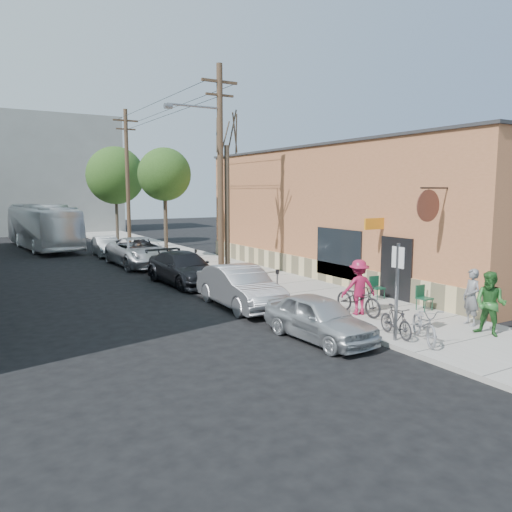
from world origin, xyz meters
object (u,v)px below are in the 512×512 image
parking_meter_near (277,280)px  car_1 (240,287)px  tree_bare (227,213)px  car_4 (106,246)px  parked_bike_b (424,324)px  patio_chair_a (378,288)px  car_0 (319,318)px  car_2 (184,268)px  patron_grey (472,297)px  car_3 (140,252)px  parked_bike_a (396,321)px  tree_leafy_mid (165,175)px  parking_meter_far (196,257)px  bus (42,227)px  cyclist (359,287)px  patron_green (490,304)px  tree_leafy_far (115,176)px  patio_chair_b (424,298)px  sign_post (397,283)px  utility_pole_near (219,169)px

parking_meter_near → car_1: (-1.45, 0.36, -0.20)m
tree_bare → car_4: tree_bare is taller
parked_bike_b → patio_chair_a: bearing=90.2°
car_0 → car_2: 10.35m
patron_grey → car_3: (-4.85, 18.56, -0.22)m
parked_bike_a → car_4: car_4 is taller
tree_leafy_mid → car_1: tree_leafy_mid is taller
tree_bare → car_2: 3.32m
car_0 → car_4: bearing=88.2°
car_2 → tree_bare: bearing=-20.8°
patron_grey → car_2: patron_grey is taller
patron_grey → car_1: size_ratio=0.38×
parking_meter_far → bus: (-5.07, 17.07, 0.71)m
parking_meter_far → parked_bike_b: 14.30m
tree_bare → car_1: tree_bare is taller
cyclist → car_0: bearing=42.5°
parking_meter_near → patio_chair_a: 4.03m
patron_green → tree_bare: bearing=178.0°
patron_grey → parking_meter_near: bearing=-134.8°
tree_leafy_far → patio_chair_b: tree_leafy_far is taller
parked_bike_a → car_2: (-1.84, 11.62, 0.14)m
parked_bike_a → tree_leafy_mid: bearing=101.2°
car_2 → patio_chair_a: bearing=-59.3°
parking_meter_near → bus: size_ratio=0.10×
sign_post → patio_chair_b: 4.35m
tree_leafy_mid → patio_chair_a: bearing=-78.5°
parking_meter_far → car_3: (-1.45, 4.75, -0.15)m
tree_leafy_mid → car_2: size_ratio=1.31×
utility_pole_near → cyclist: size_ratio=5.23×
tree_leafy_far → patron_grey: (2.85, -30.72, -4.54)m
tree_leafy_mid → car_0: 18.73m
car_1 → utility_pole_near: bearing=74.0°
tree_bare → car_4: 13.31m
parking_meter_far → car_1: (-1.45, -7.38, -0.20)m
car_4 → parked_bike_a: bearing=-80.1°
parked_bike_b → bus: (-5.77, 31.35, 1.03)m
tree_leafy_mid → tree_leafy_far: size_ratio=0.89×
patio_chair_a → cyclist: bearing=-141.0°
parked_bike_a → sign_post: bearing=-125.7°
patio_chair_a → car_2: (-5.09, 7.55, 0.17)m
tree_bare → patio_chair_a: size_ratio=7.23×
patio_chair_b → car_1: (-5.17, 4.32, 0.20)m
patron_grey → car_3: 19.18m
parked_bike_a → parked_bike_b: parked_bike_b is taller
parking_meter_near → tree_bare: (0.55, 5.23, 2.35)m
parking_meter_far → parked_bike_b: (0.70, -14.28, -0.32)m
patio_chair_a → parked_bike_a: parked_bike_a is taller
parked_bike_b → parked_bike_a: bearing=143.3°
car_0 → car_4: size_ratio=0.98×
patron_grey → car_0: bearing=-92.1°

